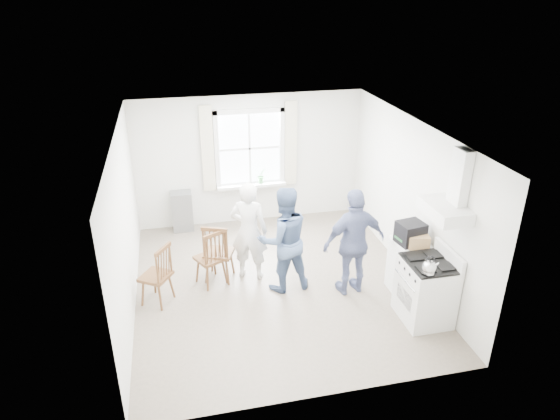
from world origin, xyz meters
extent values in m
cube|color=#766A5B|center=(0.00, 0.00, -0.01)|extent=(4.62, 5.12, 0.02)
cube|color=beige|center=(0.00, 2.52, 1.30)|extent=(4.62, 0.04, 2.64)
cube|color=beige|center=(0.00, -2.52, 1.30)|extent=(4.62, 0.04, 2.64)
cube|color=beige|center=(-2.27, 0.00, 1.30)|extent=(0.04, 5.12, 2.64)
cube|color=beige|center=(2.27, 0.00, 1.30)|extent=(0.04, 5.12, 2.64)
cube|color=white|center=(0.00, 0.00, 2.61)|extent=(4.62, 5.12, 0.02)
cube|color=white|center=(0.00, 2.48, 1.55)|extent=(1.20, 0.02, 1.40)
cube|color=silver|center=(0.00, 2.46, 2.29)|extent=(1.38, 0.09, 0.09)
cube|color=silver|center=(0.00, 2.46, 0.81)|extent=(1.38, 0.09, 0.09)
cube|color=silver|center=(-0.65, 2.46, 1.55)|extent=(0.09, 0.09, 1.58)
cube|color=silver|center=(0.65, 2.46, 1.55)|extent=(0.09, 0.09, 1.58)
cube|color=silver|center=(0.00, 2.38, 0.82)|extent=(1.38, 0.24, 0.06)
cube|color=beige|center=(-0.82, 2.44, 1.60)|extent=(0.24, 0.05, 1.70)
cube|color=beige|center=(0.82, 2.44, 1.60)|extent=(0.24, 0.05, 1.70)
cube|color=silver|center=(2.02, -1.35, 1.74)|extent=(0.45, 0.76, 0.18)
cube|color=silver|center=(2.17, -1.35, 2.21)|extent=(0.14, 0.30, 0.76)
cube|color=slate|center=(-1.40, 2.33, 0.40)|extent=(0.40, 0.30, 0.80)
cube|color=silver|center=(1.91, -1.35, 0.46)|extent=(0.65, 0.76, 0.92)
cube|color=black|center=(1.91, -1.35, 0.94)|extent=(0.61, 0.72, 0.03)
cube|color=silver|center=(2.20, -1.35, 1.02)|extent=(0.06, 0.76, 0.20)
cylinder|color=silver|center=(1.56, -1.35, 0.70)|extent=(0.02, 0.61, 0.02)
sphere|color=silver|center=(1.74, -1.62, 1.05)|extent=(0.20, 0.20, 0.20)
cylinder|color=silver|center=(1.74, -1.62, 0.99)|extent=(0.18, 0.18, 0.04)
torus|color=black|center=(1.74, -1.62, 1.17)|extent=(0.12, 0.04, 0.12)
cube|color=silver|center=(1.98, -0.65, 0.45)|extent=(0.50, 0.55, 0.90)
cube|color=black|center=(1.93, -0.68, 0.99)|extent=(0.43, 0.40, 0.18)
cube|color=black|center=(1.93, -0.68, 1.16)|extent=(0.43, 0.40, 0.16)
cube|color=#AA8452|center=(1.99, -0.83, 1.00)|extent=(0.35, 0.28, 0.20)
cube|color=#4E2F19|center=(-1.04, 0.28, 0.46)|extent=(0.57, 0.56, 0.05)
cube|color=#4E2F19|center=(-0.96, 0.12, 0.73)|extent=(0.39, 0.24, 0.55)
cylinder|color=#4E2F19|center=(-1.04, 0.28, 0.22)|extent=(0.04, 0.04, 0.44)
cube|color=#4E2F19|center=(-0.89, 0.39, 0.48)|extent=(0.57, 0.56, 0.05)
cube|color=#4E2F19|center=(-0.95, 0.21, 0.76)|extent=(0.42, 0.21, 0.57)
cylinder|color=#4E2F19|center=(-0.89, 0.39, 0.23)|extent=(0.04, 0.04, 0.46)
cube|color=#4E2F19|center=(-1.90, -0.08, 0.46)|extent=(0.57, 0.58, 0.05)
cube|color=#4E2F19|center=(-1.75, -0.17, 0.73)|extent=(0.27, 0.37, 0.55)
cylinder|color=#4E2F19|center=(-1.90, -0.08, 0.22)|extent=(0.04, 0.04, 0.43)
imported|color=silver|center=(-0.38, 0.35, 0.85)|extent=(0.81, 0.81, 1.69)
imported|color=#465B82|center=(0.09, -0.11, 0.87)|extent=(0.93, 0.93, 1.74)
imported|color=navy|center=(1.13, -0.45, 0.88)|extent=(1.16, 1.16, 1.76)
imported|color=#316E34|center=(0.21, 2.36, 1.00)|extent=(0.22, 0.22, 0.30)
camera|label=1|loc=(-1.46, -6.78, 4.56)|focal=32.00mm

